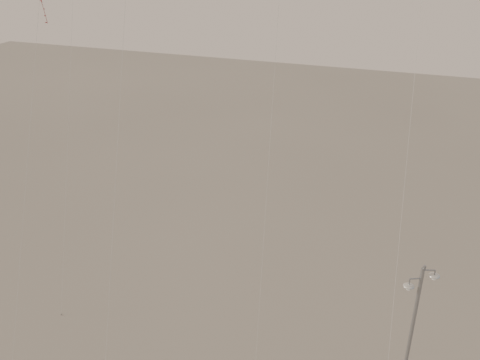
% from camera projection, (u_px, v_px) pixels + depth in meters
% --- Properties ---
extents(street_lamp, '(1.54, 0.92, 8.89)m').
position_uv_depth(street_lamp, '(411.00, 337.00, 25.85)').
color(street_lamp, gray).
rests_on(street_lamp, ground).
extents(kite_1, '(2.39, 10.60, 22.77)m').
position_uv_depth(kite_1, '(123.00, 49.00, 25.14)').
color(kite_1, black).
rests_on(kite_1, ground).
extents(kite_3, '(3.06, 10.84, 19.67)m').
position_uv_depth(kite_3, '(32.00, 110.00, 28.04)').
color(kite_3, maroon).
rests_on(kite_3, ground).
extents(kite_4, '(1.92, 15.59, 24.47)m').
position_uv_depth(kite_4, '(417.00, 42.00, 25.46)').
color(kite_4, black).
rests_on(kite_4, ground).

